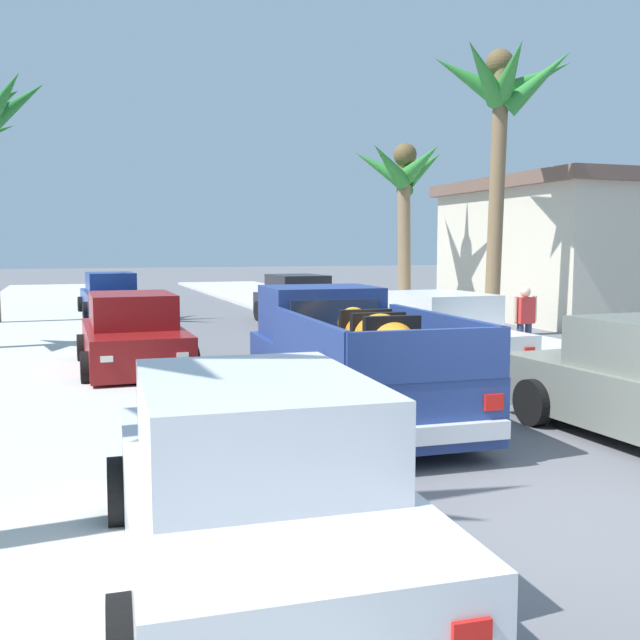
% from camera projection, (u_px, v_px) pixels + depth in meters
% --- Properties ---
extents(ground_plane, '(160.00, 160.00, 0.00)m').
position_uv_depth(ground_plane, '(565.00, 517.00, 6.60)').
color(ground_plane, slate).
extents(sidewalk_left, '(4.93, 60.00, 0.12)m').
position_uv_depth(sidewalk_left, '(31.00, 354.00, 16.26)').
color(sidewalk_left, beige).
rests_on(sidewalk_left, ground).
extents(sidewalk_right, '(4.93, 60.00, 0.12)m').
position_uv_depth(sidewalk_right, '(433.00, 336.00, 19.51)').
color(sidewalk_right, beige).
rests_on(sidewalk_right, ground).
extents(curb_left, '(0.16, 60.00, 0.10)m').
position_uv_depth(curb_left, '(82.00, 352.00, 16.61)').
color(curb_left, silver).
rests_on(curb_left, ground).
extents(curb_right, '(0.16, 60.00, 0.10)m').
position_uv_depth(curb_right, '(397.00, 338.00, 19.16)').
color(curb_right, silver).
rests_on(curb_right, ground).
extents(pickup_truck, '(2.39, 5.29, 1.80)m').
position_uv_depth(pickup_truck, '(349.00, 361.00, 10.38)').
color(pickup_truck, navy).
rests_on(pickup_truck, ground).
extents(car_left_near, '(2.05, 4.27, 1.54)m').
position_uv_depth(car_left_near, '(438.00, 335.00, 14.34)').
color(car_left_near, silver).
rests_on(car_left_near, ground).
extents(car_right_near, '(2.16, 4.32, 1.54)m').
position_uv_depth(car_right_near, '(111.00, 296.00, 25.31)').
color(car_right_near, navy).
rests_on(car_right_near, ground).
extents(car_left_mid, '(2.15, 4.31, 1.54)m').
position_uv_depth(car_left_mid, '(298.00, 301.00, 23.14)').
color(car_left_mid, black).
rests_on(car_left_mid, ground).
extents(car_right_mid, '(2.05, 4.27, 1.54)m').
position_uv_depth(car_right_mid, '(133.00, 336.00, 14.10)').
color(car_right_mid, maroon).
rests_on(car_right_mid, ground).
extents(car_left_far, '(2.19, 4.33, 1.54)m').
position_uv_depth(car_left_far, '(253.00, 489.00, 5.22)').
color(car_left_far, silver).
rests_on(car_left_far, ground).
extents(palm_tree_left_mid, '(4.03, 3.78, 7.52)m').
position_uv_depth(palm_tree_left_mid, '(501.00, 101.00, 18.96)').
color(palm_tree_left_mid, brown).
rests_on(palm_tree_left_mid, ground).
extents(palm_tree_right_mid, '(3.42, 3.76, 5.82)m').
position_uv_depth(palm_tree_right_mid, '(403.00, 182.00, 24.11)').
color(palm_tree_right_mid, '#846B4C').
rests_on(palm_tree_right_mid, ground).
extents(roadside_house, '(9.99, 8.35, 4.65)m').
position_uv_depth(roadside_house, '(614.00, 249.00, 25.22)').
color(roadside_house, beige).
rests_on(roadside_house, ground).
extents(pedestrian, '(0.57, 0.26, 1.59)m').
position_uv_depth(pedestrian, '(525.00, 319.00, 15.39)').
color(pedestrian, navy).
rests_on(pedestrian, ground).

